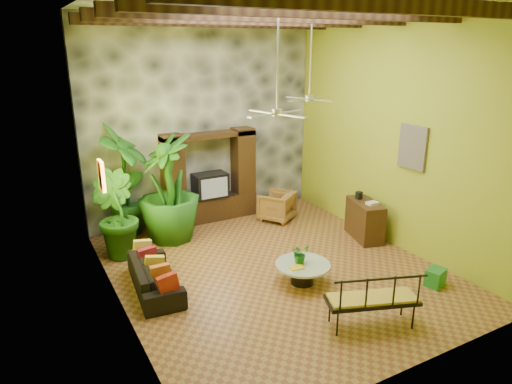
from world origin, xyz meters
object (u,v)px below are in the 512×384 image
wicker_armchair (277,206)px  green_bin (435,277)px  tall_plant_b (115,215)px  entertainment_center (210,183)px  ceiling_fan_back (310,89)px  sofa (155,276)px  side_console (365,220)px  tall_plant_a (126,179)px  iron_bench (376,298)px  tall_plant_c (169,188)px  coffee_table (303,271)px  ceiling_fan_front (277,101)px

wicker_armchair → green_bin: 4.43m
tall_plant_b → wicker_armchair: bearing=2.6°
tall_plant_b → green_bin: bearing=-40.2°
entertainment_center → ceiling_fan_back: size_ratio=1.29×
sofa → side_console: bearing=-84.7°
tall_plant_a → green_bin: 6.92m
wicker_armchair → iron_bench: bearing=42.7°
side_console → tall_plant_b: bearing=177.2°
wicker_armchair → tall_plant_a: bearing=-47.7°
green_bin → tall_plant_c: bearing=129.0°
sofa → tall_plant_c: tall_plant_c is taller
sofa → coffee_table: size_ratio=1.80×
green_bin → coffee_table: bearing=149.2°
green_bin → ceiling_fan_back: bearing=102.4°
coffee_table → side_console: bearing=23.6°
tall_plant_c → side_console: 4.55m
ceiling_fan_front → wicker_armchair: ceiling_fan_front is taller
wicker_armchair → green_bin: wicker_armchair is taller
tall_plant_c → iron_bench: size_ratio=1.61×
tall_plant_b → green_bin: size_ratio=4.96×
sofa → ceiling_fan_back: bearing=-71.8°
tall_plant_c → entertainment_center: bearing=28.9°
sofa → tall_plant_b: 1.91m
tall_plant_b → iron_bench: tall_plant_b is taller
ceiling_fan_front → tall_plant_c: 3.72m
ceiling_fan_front → sofa: 3.85m
entertainment_center → ceiling_fan_front: 4.30m
ceiling_fan_front → tall_plant_a: ceiling_fan_front is taller
wicker_armchair → tall_plant_c: tall_plant_c is taller
wicker_armchair → coffee_table: bearing=32.9°
side_console → entertainment_center: bearing=149.3°
green_bin → tall_plant_a: bearing=130.2°
entertainment_center → side_console: 3.91m
tall_plant_b → coffee_table: bearing=-46.0°
tall_plant_c → tall_plant_b: bearing=-166.4°
tall_plant_a → side_console: tall_plant_a is taller
tall_plant_b → tall_plant_c: (1.29, 0.31, 0.31)m
tall_plant_a → tall_plant_b: tall_plant_a is taller
ceiling_fan_front → iron_bench: ceiling_fan_front is taller
coffee_table → iron_bench: iron_bench is taller
ceiling_fan_back → green_bin: bearing=-77.6°
tall_plant_a → green_bin: tall_plant_a is taller
entertainment_center → side_console: entertainment_center is taller
wicker_armchair → sofa: bearing=-6.9°
tall_plant_c → green_bin: size_ratio=6.63×
iron_bench → coffee_table: bearing=116.0°
entertainment_center → wicker_armchair: entertainment_center is taller
ceiling_fan_front → wicker_armchair: bearing=58.1°
wicker_armchair → tall_plant_c: (-2.79, 0.12, 0.87)m
ceiling_fan_front → iron_bench: 3.61m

